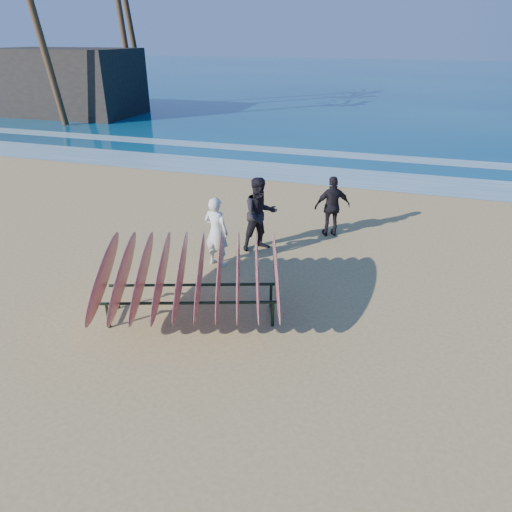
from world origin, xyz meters
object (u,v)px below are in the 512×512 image
object	(u,v)px
person_dark_b	(332,206)
building	(66,82)
person_white	(216,232)
surfboard_rack	(190,275)
person_dark_a	(260,215)

from	to	relation	value
person_dark_b	building	distance (m)	24.69
person_white	person_dark_b	bearing A→B (deg)	-121.16
surfboard_rack	person_white	size ratio (longest dim) A/B	2.35
person_dark_b	surfboard_rack	bearing A→B (deg)	43.60
person_white	building	size ratio (longest dim) A/B	0.18
person_dark_a	building	bearing A→B (deg)	96.43
surfboard_rack	person_dark_b	size ratio (longest dim) A/B	2.40
person_white	person_dark_a	bearing A→B (deg)	-111.87
surfboard_rack	person_dark_b	xyz separation A→B (m)	(1.84, 4.66, -0.10)
surfboard_rack	building	world-z (taller)	building
person_white	building	world-z (taller)	building
person_dark_a	surfboard_rack	bearing A→B (deg)	-137.05
person_white	person_dark_a	world-z (taller)	person_dark_a
surfboard_rack	person_dark_b	distance (m)	5.01
surfboard_rack	person_dark_a	world-z (taller)	person_dark_a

